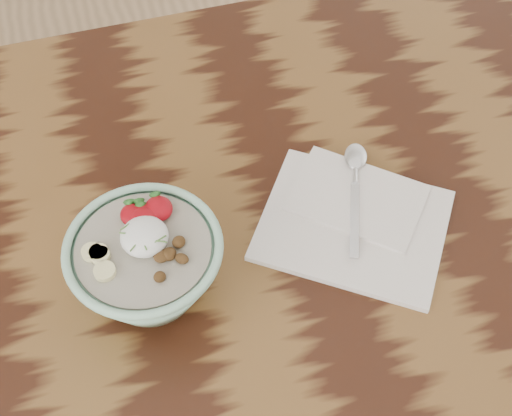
{
  "coord_description": "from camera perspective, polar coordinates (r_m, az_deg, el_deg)",
  "views": [
    {
      "loc": [
        -20.51,
        -49.44,
        150.49
      ],
      "look_at": [
        -7.3,
        -4.02,
        85.62
      ],
      "focal_mm": 50.0,
      "sensor_mm": 36.0,
      "label": 1
    }
  ],
  "objects": [
    {
      "name": "spoon",
      "position": [
        0.96,
        7.96,
        2.91
      ],
      "size": [
        8.75,
        17.95,
        0.97
      ],
      "rotation": [
        0.0,
        0.0,
        -0.38
      ],
      "color": "silver",
      "rests_on": "napkin"
    },
    {
      "name": "napkin",
      "position": [
        0.93,
        7.84,
        -0.89
      ],
      "size": [
        29.5,
        28.42,
        1.42
      ],
      "rotation": [
        0.0,
        0.0,
        -0.61
      ],
      "color": "white",
      "rests_on": "table"
    },
    {
      "name": "breakfast_bowl",
      "position": [
        0.82,
        -8.72,
        -4.44
      ],
      "size": [
        17.84,
        17.84,
        12.13
      ],
      "rotation": [
        0.0,
        0.0,
        -0.27
      ],
      "color": "#9CD2B5",
      "rests_on": "table"
    },
    {
      "name": "table",
      "position": [
        1.0,
        3.37,
        -3.99
      ],
      "size": [
        160.0,
        90.0,
        75.0
      ],
      "color": "black",
      "rests_on": "ground"
    }
  ]
}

